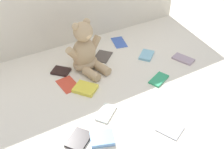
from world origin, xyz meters
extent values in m
plane|color=silver|center=(0.00, 0.00, 0.00)|extent=(3.20, 3.20, 0.00)
ellipsoid|color=tan|center=(-0.05, 0.16, 0.10)|extent=(0.17, 0.15, 0.19)
ellipsoid|color=tan|center=(-0.05, 0.15, 0.03)|extent=(0.18, 0.16, 0.07)
sphere|color=tan|center=(-0.05, 0.15, 0.24)|extent=(0.13, 0.13, 0.11)
ellipsoid|color=beige|center=(-0.04, 0.11, 0.23)|extent=(0.05, 0.04, 0.03)
sphere|color=tan|center=(-0.09, 0.15, 0.28)|extent=(0.05, 0.05, 0.04)
sphere|color=tan|center=(-0.02, 0.17, 0.28)|extent=(0.05, 0.05, 0.04)
cylinder|color=tan|center=(-0.13, 0.13, 0.13)|extent=(0.10, 0.06, 0.10)
cylinder|color=tan|center=(0.03, 0.17, 0.13)|extent=(0.10, 0.06, 0.10)
cylinder|color=tan|center=(-0.07, 0.05, 0.03)|extent=(0.08, 0.12, 0.05)
cylinder|color=tan|center=(0.01, 0.07, 0.03)|extent=(0.08, 0.12, 0.05)
cube|color=gray|center=(0.07, -0.48, 0.00)|extent=(0.13, 0.14, 0.01)
cube|color=white|center=(-0.13, -0.24, 0.01)|extent=(0.14, 0.13, 0.01)
cube|color=black|center=(-0.20, 0.18, 0.01)|extent=(0.13, 0.13, 0.01)
cube|color=#72A4DF|center=(-0.23, -0.37, 0.01)|extent=(0.13, 0.12, 0.02)
cube|color=#D1412C|center=(-0.21, 0.05, 0.00)|extent=(0.10, 0.14, 0.01)
cube|color=#A58E9E|center=(0.51, -0.08, 0.01)|extent=(0.11, 0.14, 0.01)
cube|color=#3D5EB9|center=(0.27, 0.30, 0.00)|extent=(0.11, 0.15, 0.01)
cube|color=black|center=(-0.31, -0.33, 0.01)|extent=(0.14, 0.14, 0.01)
cube|color=#4C433E|center=(0.09, 0.20, 0.00)|extent=(0.16, 0.15, 0.01)
cube|color=#2E9965|center=(0.25, -0.16, 0.01)|extent=(0.14, 0.11, 0.01)
cube|color=#7CB9D4|center=(0.33, 0.07, 0.01)|extent=(0.13, 0.13, 0.02)
cube|color=yellow|center=(-0.14, -0.03, 0.01)|extent=(0.15, 0.15, 0.02)
camera|label=1|loc=(-0.58, -1.07, 0.97)|focal=44.00mm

